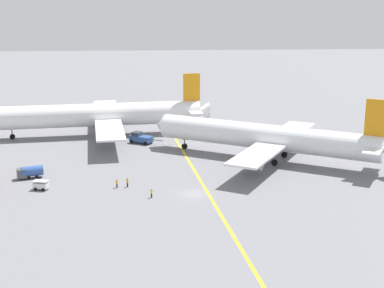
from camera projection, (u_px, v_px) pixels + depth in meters
ground_plane at (193, 194)px, 97.97m from camera, size 600.00×600.00×0.00m
taxiway_stripe at (198, 176)px, 107.74m from camera, size 12.39×119.46×0.01m
airliner_at_gate_left at (99, 115)px, 139.31m from camera, size 58.19×49.38×15.41m
airliner_being_pushed at (267, 137)px, 117.82m from camera, size 49.03×38.86×15.02m
pushback_tug at (141, 138)px, 132.78m from camera, size 8.09×5.78×3.00m
gse_fuel_bowser_stubby at (30, 172)px, 106.21m from camera, size 5.24×3.32×2.40m
gse_baggage_cart_trailing at (41, 185)px, 99.89m from camera, size 3.05×2.23×1.71m
ground_crew_ramp_agent_by_cones at (117, 183)px, 100.91m from camera, size 0.49×0.36×1.62m
ground_crew_wing_walker_right at (151, 193)px, 95.83m from camera, size 0.45×0.38×1.58m
ground_crew_marshaller_foreground at (127, 182)px, 101.33m from camera, size 0.36×0.48×1.70m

